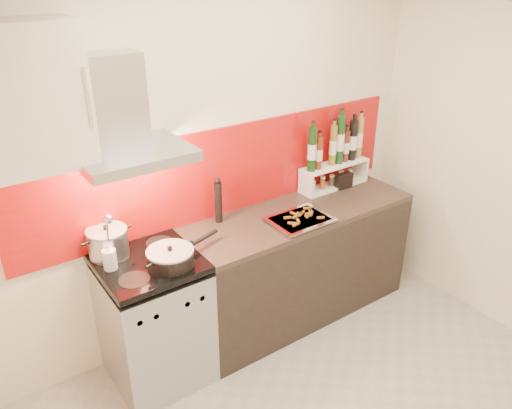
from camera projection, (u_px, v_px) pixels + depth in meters
back_wall at (219, 162)px, 3.44m from camera, size 3.40×0.02×2.60m
backsplash at (226, 171)px, 3.50m from camera, size 3.00×0.02×0.64m
range_stove at (155, 321)px, 3.24m from camera, size 0.60×0.60×0.91m
counter at (298, 262)px, 3.85m from camera, size 1.80×0.60×0.90m
range_hood at (123, 122)px, 2.77m from camera, size 0.62×0.50×0.61m
upper_cabinet at (9, 100)px, 2.39m from camera, size 0.70×0.35×0.72m
stock_pot at (108, 243)px, 3.04m from camera, size 0.25×0.25×0.21m
saute_pan at (171, 257)px, 2.97m from camera, size 0.54×0.28×0.13m
utensil_jar at (110, 254)px, 2.90m from camera, size 0.08×0.12×0.39m
pepper_mill at (218, 201)px, 3.43m from camera, size 0.05×0.05×0.33m
step_shelf at (336, 155)px, 3.93m from camera, size 0.61×0.17×0.59m
caddy_box at (344, 181)px, 3.99m from camera, size 0.14×0.07×0.12m
baking_tray at (300, 219)px, 3.50m from camera, size 0.43×0.33×0.03m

